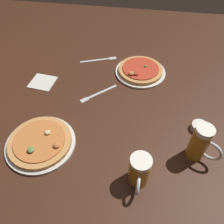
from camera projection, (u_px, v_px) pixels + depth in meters
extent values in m
cube|color=#3D2114|center=(112.00, 117.00, 1.15)|extent=(2.40, 2.40, 0.03)
cylinder|color=silver|center=(41.00, 144.00, 1.02)|extent=(0.31, 0.31, 0.01)
cylinder|color=tan|center=(40.00, 142.00, 1.01)|extent=(0.28, 0.28, 0.02)
cylinder|color=#C67038|center=(39.00, 140.00, 1.00)|extent=(0.23, 0.23, 0.01)
ellipsoid|color=#C67038|center=(57.00, 145.00, 0.97)|extent=(0.03, 0.03, 0.01)
ellipsoid|color=olive|center=(31.00, 150.00, 0.95)|extent=(0.03, 0.03, 0.02)
ellipsoid|color=#DBC67A|center=(48.00, 132.00, 1.01)|extent=(0.03, 0.03, 0.01)
cylinder|color=silver|center=(140.00, 72.00, 1.35)|extent=(0.29, 0.29, 0.01)
cylinder|color=tan|center=(141.00, 70.00, 1.34)|extent=(0.26, 0.26, 0.02)
cylinder|color=#B73823|center=(141.00, 68.00, 1.33)|extent=(0.21, 0.21, 0.01)
ellipsoid|color=olive|center=(145.00, 66.00, 1.34)|extent=(0.02, 0.02, 0.01)
ellipsoid|color=#B73823|center=(136.00, 74.00, 1.29)|extent=(0.03, 0.03, 0.01)
ellipsoid|color=#C67038|center=(131.00, 73.00, 1.29)|extent=(0.03, 0.03, 0.02)
cylinder|color=#B27A23|center=(139.00, 171.00, 0.87)|extent=(0.08, 0.08, 0.12)
cylinder|color=white|center=(141.00, 161.00, 0.82)|extent=(0.08, 0.08, 0.02)
torus|color=silver|center=(138.00, 184.00, 0.83)|extent=(0.01, 0.08, 0.08)
cylinder|color=#B27A23|center=(199.00, 144.00, 0.93)|extent=(0.07, 0.07, 0.15)
cylinder|color=white|center=(205.00, 131.00, 0.86)|extent=(0.07, 0.07, 0.02)
torus|color=silver|center=(210.00, 151.00, 0.91)|extent=(0.09, 0.06, 0.10)
cylinder|color=silver|center=(199.00, 127.00, 1.07)|extent=(0.07, 0.07, 0.03)
cube|color=silver|center=(43.00, 82.00, 1.30)|extent=(0.15, 0.14, 0.01)
cube|color=silver|center=(102.00, 92.00, 1.24)|extent=(0.15, 0.14, 0.01)
cube|color=silver|center=(84.00, 100.00, 1.20)|extent=(0.05, 0.05, 0.00)
cube|color=silver|center=(95.00, 60.00, 1.44)|extent=(0.19, 0.08, 0.01)
cube|color=silver|center=(113.00, 58.00, 1.45)|extent=(0.05, 0.04, 0.00)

